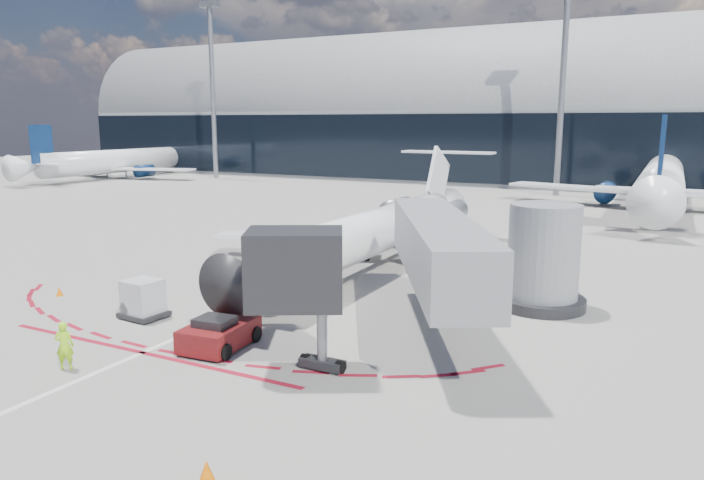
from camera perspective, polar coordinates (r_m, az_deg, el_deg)
The scene contains 15 objects.
ground at distance 33.52m, azimuth -4.37°, elevation -3.93°, with size 260.00×260.00×0.00m, color gray.
apron_centerline at distance 35.18m, azimuth -2.67°, elevation -3.19°, with size 0.25×40.00×0.01m, color silver.
apron_stop_bar at distance 24.91m, azimuth -18.51°, elevation -9.68°, with size 14.00×0.25×0.01m, color maroon.
terminal_building at distance 94.14m, azimuth 17.00°, elevation 10.29°, with size 150.00×24.15×24.00m.
jet_bridge at distance 26.21m, azimuth 10.54°, elevation -1.46°, with size 10.03×15.20×4.90m.
light_mast_west at distance 97.88m, azimuth -12.53°, elevation 12.82°, with size 0.70×0.70×25.00m, color gray.
light_mast_centre at distance 76.67m, azimuth 18.58°, elevation 13.19°, with size 0.70×0.70×25.00m, color gray.
regional_jet at distance 36.59m, azimuth 2.49°, elevation 0.97°, with size 21.98×27.10×6.79m.
pushback_tug at distance 24.53m, azimuth -11.96°, elevation -8.30°, with size 2.30×4.93×1.26m.
ramp_worker at distance 24.07m, azimuth -24.68°, elevation -8.70°, with size 0.62×0.41×1.71m, color #ABFB1A.
uld_container at distance 28.88m, azimuth -18.46°, elevation -5.13°, with size 1.93×1.68×1.70m.
safety_cone_left at distance 34.15m, azimuth -25.06°, elevation -4.25°, with size 0.33×0.33×0.46m, color orange.
safety_cone_right at distance 16.30m, azimuth -13.08°, elevation -19.74°, with size 0.38×0.38×0.53m, color orange.
bg_airliner_0 at distance 102.90m, azimuth -20.40°, elevation 8.14°, with size 31.16×33.00×10.08m, color white, non-canonical shape.
bg_airliner_1 at distance 68.83m, azimuth 26.56°, elevation 7.22°, with size 34.68×36.72×11.22m, color white, non-canonical shape.
Camera 1 is at (17.01, -27.62, 8.44)m, focal length 32.00 mm.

